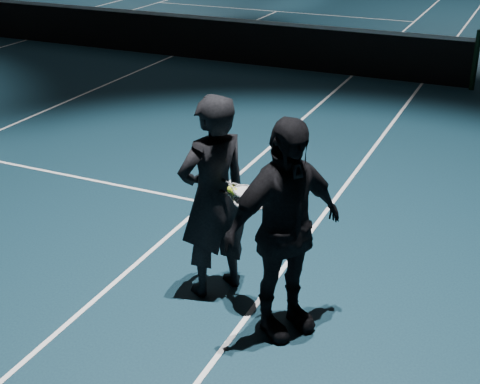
# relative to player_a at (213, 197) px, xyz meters

# --- Properties ---
(floor) EXTENTS (36.00, 36.00, 0.00)m
(floor) POSITION_rel_player_a_xyz_m (-5.02, 8.02, -0.95)
(floor) COLOR #0D2231
(floor) RESTS_ON ground
(court_lines) EXTENTS (10.98, 23.78, 0.01)m
(court_lines) POSITION_rel_player_a_xyz_m (-5.02, 8.02, -0.94)
(court_lines) COLOR white
(court_lines) RESTS_ON floor
(net_post_right) EXTENTS (0.10, 0.10, 1.10)m
(net_post_right) POSITION_rel_player_a_xyz_m (1.38, 8.02, -0.40)
(net_post_right) COLOR black
(net_post_right) RESTS_ON floor
(net_mesh) EXTENTS (12.80, 0.02, 0.86)m
(net_mesh) POSITION_rel_player_a_xyz_m (-5.02, 8.02, -0.50)
(net_mesh) COLOR black
(net_mesh) RESTS_ON floor
(net_tape) EXTENTS (12.80, 0.03, 0.07)m
(net_tape) POSITION_rel_player_a_xyz_m (-5.02, 8.02, -0.03)
(net_tape) COLOR white
(net_tape) RESTS_ON net_mesh
(player_a) EXTENTS (0.75, 0.83, 1.89)m
(player_a) POSITION_rel_player_a_xyz_m (0.00, 0.00, 0.00)
(player_a) COLOR black
(player_a) RESTS_ON floor
(player_b) EXTENTS (1.00, 1.18, 1.89)m
(player_b) POSITION_rel_player_a_xyz_m (0.79, -0.31, 0.00)
(player_b) COLOR black
(player_b) RESTS_ON floor
(racket_lower) EXTENTS (0.71, 0.46, 0.03)m
(racket_lower) POSITION_rel_player_a_xyz_m (0.42, -0.17, 0.10)
(racket_lower) COLOR black
(racket_lower) RESTS_ON player_a
(racket_upper) EXTENTS (0.71, 0.42, 0.10)m
(racket_upper) POSITION_rel_player_a_xyz_m (0.39, -0.11, 0.17)
(racket_upper) COLOR black
(racket_upper) RESTS_ON player_b
(tennis_balls) EXTENTS (0.12, 0.10, 0.12)m
(tennis_balls) POSITION_rel_player_a_xyz_m (0.24, -0.09, 0.17)
(tennis_balls) COLOR gold
(tennis_balls) RESTS_ON racket_upper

